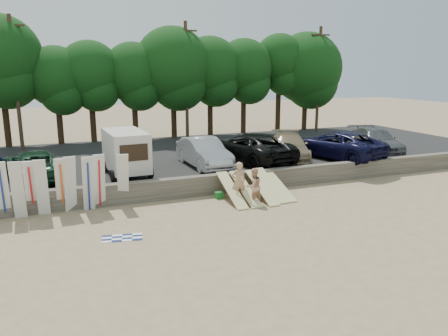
# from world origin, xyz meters

# --- Properties ---
(ground) EXTENTS (120.00, 120.00, 0.00)m
(ground) POSITION_xyz_m (0.00, 0.00, 0.00)
(ground) COLOR tan
(ground) RESTS_ON ground
(seawall) EXTENTS (44.00, 0.50, 1.00)m
(seawall) POSITION_xyz_m (0.00, 3.00, 0.50)
(seawall) COLOR #6B6356
(seawall) RESTS_ON ground
(parking_lot) EXTENTS (44.00, 14.50, 0.70)m
(parking_lot) POSITION_xyz_m (0.00, 10.50, 0.35)
(parking_lot) COLOR #282828
(parking_lot) RESTS_ON ground
(treeline) EXTENTS (33.77, 6.46, 9.22)m
(treeline) POSITION_xyz_m (0.03, 17.51, 6.41)
(treeline) COLOR #382616
(treeline) RESTS_ON parking_lot
(utility_poles) EXTENTS (25.80, 0.26, 9.00)m
(utility_poles) POSITION_xyz_m (2.00, 16.00, 5.43)
(utility_poles) COLOR #473321
(utility_poles) RESTS_ON parking_lot
(box_trailer) EXTENTS (2.28, 3.80, 2.34)m
(box_trailer) POSITION_xyz_m (-4.45, 5.81, 2.01)
(box_trailer) COLOR beige
(box_trailer) RESTS_ON parking_lot
(car_1) EXTENTS (3.40, 5.80, 1.51)m
(car_1) POSITION_xyz_m (-8.97, 6.43, 1.46)
(car_1) COLOR black
(car_1) RESTS_ON parking_lot
(car_2) EXTENTS (1.99, 5.08, 1.65)m
(car_2) POSITION_xyz_m (0.01, 6.18, 1.52)
(car_2) COLOR #9E9FA3
(car_2) RESTS_ON parking_lot
(car_3) EXTENTS (3.98, 6.67, 1.74)m
(car_3) POSITION_xyz_m (3.09, 6.43, 1.57)
(car_3) COLOR black
(car_3) RESTS_ON parking_lot
(car_4) EXTENTS (4.01, 5.68, 1.53)m
(car_4) POSITION_xyz_m (5.76, 6.47, 1.46)
(car_4) COLOR #8F7C5B
(car_4) RESTS_ON parking_lot
(car_5) EXTENTS (4.40, 6.66, 1.70)m
(car_5) POSITION_xyz_m (8.61, 5.46, 1.55)
(car_5) COLOR black
(car_5) RESTS_ON parking_lot
(car_6) EXTENTS (3.60, 5.82, 1.57)m
(car_6) POSITION_xyz_m (12.12, 6.07, 1.49)
(car_6) COLOR #4C4F51
(car_6) RESTS_ON parking_lot
(surfboard_upright_0) EXTENTS (0.50, 0.63, 2.55)m
(surfboard_upright_0) POSITION_xyz_m (-10.09, 2.59, 1.28)
(surfboard_upright_0) COLOR silver
(surfboard_upright_0) RESTS_ON ground
(surfboard_upright_1) EXTENTS (0.53, 0.63, 2.55)m
(surfboard_upright_1) POSITION_xyz_m (-9.49, 2.36, 1.28)
(surfboard_upright_1) COLOR silver
(surfboard_upright_1) RESTS_ON ground
(surfboard_upright_2) EXTENTS (0.52, 0.82, 2.51)m
(surfboard_upright_2) POSITION_xyz_m (-8.99, 2.60, 1.25)
(surfboard_upright_2) COLOR silver
(surfboard_upright_2) RESTS_ON ground
(surfboard_upright_3) EXTENTS (0.53, 0.66, 2.55)m
(surfboard_upright_3) POSITION_xyz_m (-8.57, 2.45, 1.27)
(surfboard_upright_3) COLOR silver
(surfboard_upright_3) RESTS_ON ground
(surfboard_upright_4) EXTENTS (0.50, 0.75, 2.52)m
(surfboard_upright_4) POSITION_xyz_m (-7.77, 2.60, 1.26)
(surfboard_upright_4) COLOR silver
(surfboard_upright_4) RESTS_ON ground
(surfboard_upright_5) EXTENTS (0.58, 0.61, 2.57)m
(surfboard_upright_5) POSITION_xyz_m (-7.42, 2.56, 1.28)
(surfboard_upright_5) COLOR silver
(surfboard_upright_5) RESTS_ON ground
(surfboard_upright_6) EXTENTS (0.51, 0.67, 2.54)m
(surfboard_upright_6) POSITION_xyz_m (-6.67, 2.40, 1.27)
(surfboard_upright_6) COLOR silver
(surfboard_upright_6) RESTS_ON ground
(surfboard_upright_7) EXTENTS (0.54, 0.58, 2.57)m
(surfboard_upright_7) POSITION_xyz_m (-6.18, 2.58, 1.28)
(surfboard_upright_7) COLOR silver
(surfboard_upright_7) RESTS_ON ground
(surfboard_upright_8) EXTENTS (0.54, 0.81, 2.51)m
(surfboard_upright_8) POSITION_xyz_m (-5.13, 2.62, 1.26)
(surfboard_upright_8) COLOR silver
(surfboard_upright_8) RESTS_ON ground
(surfboard_low_0) EXTENTS (0.56, 2.82, 1.17)m
(surfboard_low_0) POSITION_xyz_m (-0.24, 1.41, 0.58)
(surfboard_low_0) COLOR #D3C985
(surfboard_low_0) RESTS_ON ground
(surfboard_low_1) EXTENTS (0.56, 2.82, 1.15)m
(surfboard_low_1) POSITION_xyz_m (0.46, 1.39, 0.58)
(surfboard_low_1) COLOR #D3C985
(surfboard_low_1) RESTS_ON ground
(surfboard_low_2) EXTENTS (0.56, 2.82, 1.15)m
(surfboard_low_2) POSITION_xyz_m (1.32, 1.35, 0.57)
(surfboard_low_2) COLOR #D3C985
(surfboard_low_2) RESTS_ON ground
(surfboard_low_3) EXTENTS (0.56, 2.82, 1.16)m
(surfboard_low_3) POSITION_xyz_m (1.86, 1.55, 0.58)
(surfboard_low_3) COLOR #D3C985
(surfboard_low_3) RESTS_ON ground
(surfboard_low_4) EXTENTS (0.56, 2.87, 1.01)m
(surfboard_low_4) POSITION_xyz_m (2.37, 1.60, 0.51)
(surfboard_low_4) COLOR #D3C985
(surfboard_low_4) RESTS_ON ground
(beachgoer_a) EXTENTS (0.72, 0.50, 1.92)m
(beachgoer_a) POSITION_xyz_m (0.12, 1.42, 0.96)
(beachgoer_a) COLOR tan
(beachgoer_a) RESTS_ON ground
(beachgoer_b) EXTENTS (0.94, 0.80, 1.72)m
(beachgoer_b) POSITION_xyz_m (0.57, 0.70, 0.86)
(beachgoer_b) COLOR tan
(beachgoer_b) RESTS_ON ground
(cooler) EXTENTS (0.42, 0.35, 0.32)m
(cooler) POSITION_xyz_m (-0.61, 2.14, 0.16)
(cooler) COLOR #227F2E
(cooler) RESTS_ON ground
(gear_bag) EXTENTS (0.33, 0.29, 0.22)m
(gear_bag) POSITION_xyz_m (2.92, 2.40, 0.11)
(gear_bag) COLOR #CD5718
(gear_bag) RESTS_ON ground
(beach_towel) EXTENTS (1.74, 1.74, 0.00)m
(beach_towel) POSITION_xyz_m (-5.84, -1.30, 0.01)
(beach_towel) COLOR white
(beach_towel) RESTS_ON ground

